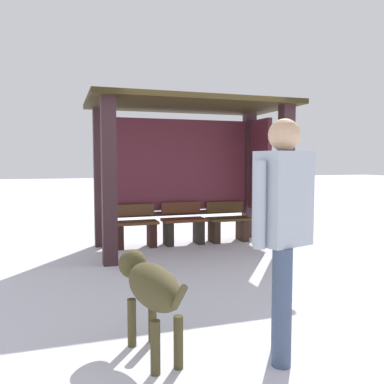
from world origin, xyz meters
name	(u,v)px	position (x,y,z in m)	size (l,w,h in m)	color
ground_plane	(190,248)	(0.00, 0.00, 0.00)	(60.00, 60.00, 0.00)	silver
bus_shelter	(192,147)	(0.10, 0.20, 1.73)	(3.35, 1.85, 2.48)	#382125
bench_left_inside	(135,229)	(-0.87, 0.40, 0.32)	(0.77, 0.37, 0.74)	brown
bench_center_inside	(183,226)	(0.00, 0.40, 0.32)	(0.77, 0.40, 0.75)	#562D1B
bench_right_inside	(228,225)	(0.87, 0.40, 0.30)	(0.77, 0.42, 0.73)	#442F15
person_walking	(283,221)	(-0.53, -3.89, 1.05)	(0.57, 0.38, 1.80)	#A8B1BF
dog	(150,286)	(-1.46, -3.50, 0.53)	(0.42, 1.12, 0.74)	#463F23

